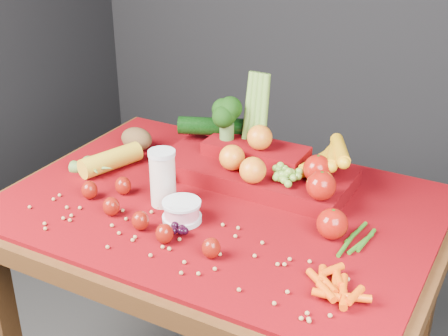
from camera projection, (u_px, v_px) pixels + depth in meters
The scene contains 12 objects.
table at pixel (220, 239), 1.61m from camera, with size 1.10×0.80×0.75m.
red_cloth at pixel (220, 205), 1.57m from camera, with size 1.05×0.75×0.01m, color #670307.
milk_glass at pixel (163, 176), 1.52m from camera, with size 0.07×0.07×0.14m.
yogurt_bowl at pixel (182, 211), 1.47m from camera, with size 0.09×0.09×0.05m.
strawberry_scatter at pixel (142, 206), 1.50m from camera, with size 0.44×0.28×0.05m.
dark_grape_cluster at pixel (175, 230), 1.42m from camera, with size 0.06×0.05×0.03m, color black, non-canonical shape.
soybean_scatter at pixel (177, 239), 1.40m from camera, with size 0.84×0.24×0.01m, color tan, non-canonical shape.
corn_ear at pixel (98, 165), 1.70m from camera, with size 0.23×0.26×0.06m.
potato at pixel (137, 139), 1.84m from camera, with size 0.10×0.07×0.07m, color brown.
baby_carrot_pile at pixel (339, 283), 1.24m from camera, with size 0.17×0.17×0.03m, color #EE4D08, non-canonical shape.
green_bean_pile at pixel (358, 240), 1.40m from camera, with size 0.14×0.12×0.01m, color #296116, non-canonical shape.
produce_mound at pixel (262, 161), 1.65m from camera, with size 0.59×0.36×0.27m.
Camera 1 is at (0.66, -1.19, 1.53)m, focal length 50.00 mm.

